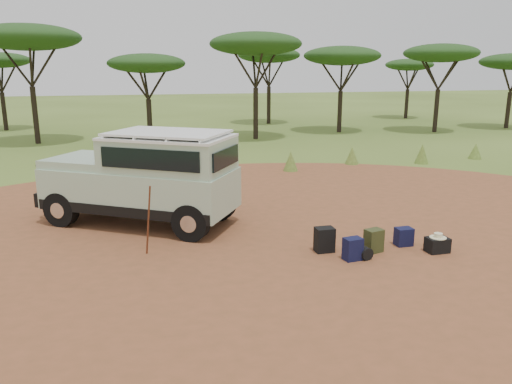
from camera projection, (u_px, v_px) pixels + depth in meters
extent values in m
plane|color=#4E6624|center=(282.00, 249.00, 11.41)|extent=(140.00, 140.00, 0.00)
cylinder|color=brown|center=(282.00, 249.00, 11.41)|extent=(23.00, 23.00, 0.01)
cone|color=#4E6624|center=(50.00, 173.00, 17.63)|extent=(0.60, 0.60, 0.85)
cone|color=#4E6624|center=(136.00, 166.00, 19.23)|extent=(0.60, 0.60, 0.70)
cone|color=#4E6624|center=(215.00, 162.00, 19.56)|extent=(0.60, 0.60, 0.90)
cone|color=#4E6624|center=(291.00, 161.00, 19.93)|extent=(0.60, 0.60, 0.80)
cone|color=#4E6624|center=(352.00, 156.00, 21.33)|extent=(0.60, 0.60, 0.75)
cone|color=#4E6624|center=(422.00, 154.00, 21.49)|extent=(0.60, 0.60, 0.85)
cone|color=#4E6624|center=(475.00, 151.00, 22.62)|extent=(0.60, 0.60, 0.70)
cylinder|color=black|center=(35.00, 115.00, 26.91)|extent=(0.28, 0.28, 3.06)
ellipsoid|color=#163E17|center=(27.00, 37.00, 25.94)|extent=(5.50, 5.50, 1.38)
cylinder|color=black|center=(150.00, 121.00, 27.72)|extent=(0.28, 0.28, 2.34)
ellipsoid|color=#163E17|center=(147.00, 63.00, 26.97)|extent=(4.20, 4.20, 1.05)
cylinder|color=black|center=(256.00, 114.00, 28.75)|extent=(0.28, 0.28, 2.93)
ellipsoid|color=#163E17|center=(256.00, 44.00, 27.81)|extent=(5.20, 5.20, 1.30)
cylinder|color=black|center=(340.00, 112.00, 31.85)|extent=(0.28, 0.28, 2.61)
ellipsoid|color=#163E17|center=(342.00, 56.00, 31.01)|extent=(4.80, 4.80, 1.20)
cylinder|color=black|center=(436.00, 111.00, 31.90)|extent=(0.28, 0.28, 2.70)
ellipsoid|color=#163E17|center=(441.00, 53.00, 31.04)|extent=(4.60, 4.60, 1.15)
cylinder|color=black|center=(508.00, 110.00, 33.97)|extent=(0.28, 0.28, 2.43)
cylinder|color=black|center=(4.00, 111.00, 32.82)|extent=(0.28, 0.28, 2.48)
cylinder|color=black|center=(269.00, 105.00, 36.74)|extent=(0.28, 0.28, 2.70)
ellipsoid|color=#163E17|center=(269.00, 55.00, 35.87)|extent=(4.50, 4.50, 1.12)
cylinder|color=black|center=(407.00, 104.00, 40.66)|extent=(0.28, 0.28, 2.34)
ellipsoid|color=#163E17|center=(409.00, 65.00, 39.91)|extent=(3.80, 3.80, 0.95)
cube|color=#A2BDA1|center=(140.00, 187.00, 13.08)|extent=(5.21, 4.34, 1.03)
cube|color=black|center=(141.00, 202.00, 13.17)|extent=(5.15, 4.32, 0.26)
cube|color=#A2BDA1|center=(169.00, 154.00, 12.59)|extent=(3.60, 3.27, 0.82)
cube|color=white|center=(168.00, 137.00, 12.48)|extent=(3.62, 3.30, 0.07)
cube|color=white|center=(168.00, 133.00, 12.46)|extent=(3.35, 3.07, 0.05)
cube|color=#A2BDA1|center=(88.00, 161.00, 13.39)|extent=(2.54, 2.57, 0.22)
cube|color=black|center=(117.00, 150.00, 13.03)|extent=(1.04, 1.49, 0.57)
cube|color=black|center=(149.00, 159.00, 11.67)|extent=(2.20, 1.43, 0.49)
cube|color=black|center=(186.00, 147.00, 13.49)|extent=(2.20, 1.43, 0.49)
cube|color=black|center=(226.00, 158.00, 12.13)|extent=(0.91, 1.39, 0.45)
cube|color=black|center=(62.00, 192.00, 13.91)|extent=(1.19, 1.74, 0.37)
cylinder|color=black|center=(55.00, 161.00, 13.74)|extent=(0.82, 1.23, 0.08)
cylinder|color=black|center=(57.00, 182.00, 13.88)|extent=(0.82, 1.23, 0.08)
cylinder|color=silver|center=(47.00, 171.00, 13.51)|extent=(0.19, 0.24, 0.24)
cylinder|color=silver|center=(62.00, 167.00, 14.08)|extent=(0.19, 0.24, 0.24)
cube|color=white|center=(59.00, 187.00, 13.90)|extent=(0.28, 0.41, 0.13)
cylinder|color=black|center=(140.00, 149.00, 13.91)|extent=(0.12, 0.12, 0.90)
cylinder|color=black|center=(61.00, 209.00, 12.95)|extent=(0.93, 0.75, 0.91)
cylinder|color=black|center=(101.00, 193.00, 14.56)|extent=(0.93, 0.75, 0.91)
cylinder|color=black|center=(191.00, 222.00, 11.84)|extent=(0.93, 0.75, 0.91)
cylinder|color=black|center=(219.00, 204.00, 13.45)|extent=(0.93, 0.75, 0.91)
cylinder|color=#5F2316|center=(148.00, 221.00, 10.81)|extent=(0.19, 0.30, 1.60)
cube|color=black|center=(324.00, 240.00, 11.16)|extent=(0.42, 0.31, 0.57)
cube|color=#121639|center=(353.00, 249.00, 10.69)|extent=(0.41, 0.32, 0.50)
cube|color=#3D411E|center=(374.00, 241.00, 11.15)|extent=(0.44, 0.36, 0.53)
cube|color=#121639|center=(404.00, 237.00, 11.57)|extent=(0.39, 0.29, 0.43)
cube|color=black|center=(437.00, 245.00, 11.16)|extent=(0.49, 0.35, 0.34)
cylinder|color=black|center=(364.00, 253.00, 10.78)|extent=(0.34, 0.34, 0.28)
cylinder|color=beige|center=(438.00, 237.00, 11.11)|extent=(0.37, 0.37, 0.02)
cylinder|color=beige|center=(438.00, 235.00, 11.10)|extent=(0.18, 0.18, 0.09)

